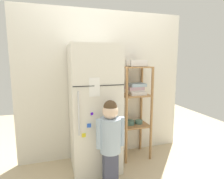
{
  "coord_description": "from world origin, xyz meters",
  "views": [
    {
      "loc": [
        -0.69,
        -2.28,
        1.4
      ],
      "look_at": [
        0.02,
        0.02,
        1.03
      ],
      "focal_mm": 30.14,
      "sensor_mm": 36.0,
      "label": 1
    }
  ],
  "objects_px": {
    "refrigerator": "(94,108)",
    "pantry_shelf_unit": "(135,101)",
    "fruit_bin": "(137,64)",
    "child_standing": "(110,135)"
  },
  "relations": [
    {
      "from": "refrigerator",
      "to": "pantry_shelf_unit",
      "type": "xyz_separation_m",
      "value": [
        0.61,
        0.11,
        0.04
      ]
    },
    {
      "from": "refrigerator",
      "to": "fruit_bin",
      "type": "xyz_separation_m",
      "value": [
        0.64,
        0.13,
        0.56
      ]
    },
    {
      "from": "child_standing",
      "to": "refrigerator",
      "type": "bearing_deg",
      "value": 101.19
    },
    {
      "from": "pantry_shelf_unit",
      "to": "refrigerator",
      "type": "bearing_deg",
      "value": -170.12
    },
    {
      "from": "pantry_shelf_unit",
      "to": "fruit_bin",
      "type": "xyz_separation_m",
      "value": [
        0.03,
        0.02,
        0.52
      ]
    },
    {
      "from": "refrigerator",
      "to": "pantry_shelf_unit",
      "type": "distance_m",
      "value": 0.62
    },
    {
      "from": "child_standing",
      "to": "fruit_bin",
      "type": "height_order",
      "value": "fruit_bin"
    },
    {
      "from": "fruit_bin",
      "to": "pantry_shelf_unit",
      "type": "bearing_deg",
      "value": -140.16
    },
    {
      "from": "child_standing",
      "to": "fruit_bin",
      "type": "distance_m",
      "value": 1.09
    },
    {
      "from": "refrigerator",
      "to": "fruit_bin",
      "type": "distance_m",
      "value": 0.86
    }
  ]
}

